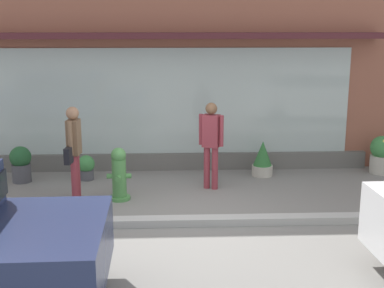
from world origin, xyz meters
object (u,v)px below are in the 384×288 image
at_px(fire_hydrant, 119,174).
at_px(potted_plant_doorstep, 263,159).
at_px(potted_plant_window_center, 382,154).
at_px(potted_plant_corner_tall, 86,167).
at_px(pedestrian_with_handbag, 74,147).
at_px(potted_plant_low_front, 21,163).
at_px(pedestrian_passerby, 211,139).

relative_size(fire_hydrant, potted_plant_doorstep, 1.31).
relative_size(potted_plant_doorstep, potted_plant_window_center, 0.92).
relative_size(potted_plant_doorstep, potted_plant_corner_tall, 1.45).
bearing_deg(potted_plant_window_center, fire_hydrant, -164.74).
distance_m(pedestrian_with_handbag, potted_plant_low_front, 1.79).
height_order(fire_hydrant, potted_plant_low_front, fire_hydrant).
bearing_deg(potted_plant_window_center, potted_plant_doorstep, -178.28).
height_order(potted_plant_low_front, potted_plant_window_center, potted_plant_window_center).
distance_m(pedestrian_with_handbag, potted_plant_corner_tall, 1.41).
height_order(fire_hydrant, potted_plant_window_center, fire_hydrant).
bearing_deg(pedestrian_with_handbag, potted_plant_doorstep, 117.60).
bearing_deg(potted_plant_doorstep, pedestrian_passerby, -144.08).
distance_m(fire_hydrant, pedestrian_with_handbag, 0.92).
bearing_deg(potted_plant_low_front, potted_plant_window_center, 2.36).
bearing_deg(potted_plant_low_front, potted_plant_corner_tall, 4.22).
bearing_deg(pedestrian_passerby, potted_plant_corner_tall, 9.01).
bearing_deg(potted_plant_window_center, pedestrian_with_handbag, -166.81).
xyz_separation_m(pedestrian_with_handbag, potted_plant_low_front, (-1.26, 1.13, -0.59)).
distance_m(fire_hydrant, potted_plant_low_front, 2.34).
bearing_deg(potted_plant_doorstep, potted_plant_corner_tall, -177.85).
xyz_separation_m(potted_plant_doorstep, potted_plant_window_center, (2.52, 0.08, 0.06)).
distance_m(potted_plant_doorstep, potted_plant_window_center, 2.52).
bearing_deg(potted_plant_corner_tall, potted_plant_window_center, 1.97).
height_order(pedestrian_passerby, potted_plant_corner_tall, pedestrian_passerby).
bearing_deg(pedestrian_with_handbag, pedestrian_passerby, 109.19).
relative_size(potted_plant_low_front, potted_plant_corner_tall, 1.44).
height_order(pedestrian_with_handbag, potted_plant_doorstep, pedestrian_with_handbag).
height_order(potted_plant_doorstep, potted_plant_low_front, potted_plant_doorstep).
xyz_separation_m(pedestrian_with_handbag, potted_plant_corner_tall, (0.00, 1.22, -0.71)).
height_order(potted_plant_corner_tall, potted_plant_window_center, potted_plant_window_center).
xyz_separation_m(fire_hydrant, potted_plant_corner_tall, (-0.78, 1.24, -0.21)).
bearing_deg(potted_plant_corner_tall, potted_plant_doorstep, 2.15).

